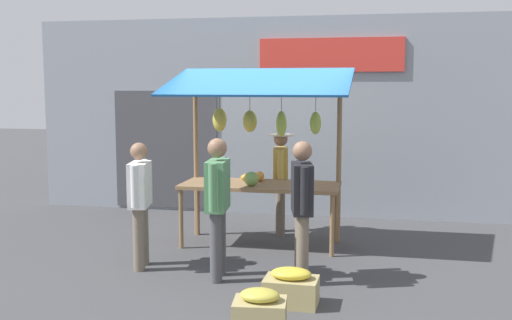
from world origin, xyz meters
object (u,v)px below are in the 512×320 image
produce_crate_near (260,312)px  produce_crate_side (291,288)px  shopper_in_striped_shirt (218,198)px  market_stall (259,137)px  vendor_with_sunhat (281,175)px  shopper_in_grey_tee (140,197)px  shopper_with_ponytail (302,201)px

produce_crate_near → produce_crate_side: produce_crate_near is taller
shopper_in_striped_shirt → produce_crate_side: shopper_in_striped_shirt is taller
market_stall → produce_crate_near: 3.37m
vendor_with_sunhat → shopper_in_grey_tee: shopper_in_grey_tee is taller
produce_crate_side → produce_crate_near: bearing=76.0°
shopper_in_grey_tee → shopper_in_striped_shirt: bearing=-113.1°
market_stall → produce_crate_near: size_ratio=4.78×
market_stall → shopper_in_striped_shirt: size_ratio=1.51×
shopper_with_ponytail → produce_crate_near: (0.19, 1.50, -0.76)m
shopper_with_ponytail → produce_crate_side: shopper_with_ponytail is taller
market_stall → produce_crate_near: (-0.62, 3.02, -1.35)m
shopper_with_ponytail → shopper_in_grey_tee: (2.02, -0.14, -0.05)m
vendor_with_sunhat → market_stall: bearing=-23.5°
shopper_with_ponytail → produce_crate_side: (0.01, 0.77, -0.76)m
produce_crate_near → produce_crate_side: bearing=-104.0°
market_stall → shopper_with_ponytail: size_ratio=1.54×
shopper_in_striped_shirt → produce_crate_near: 1.79m
produce_crate_near → produce_crate_side: size_ratio=0.94×
vendor_with_sunhat → produce_crate_side: vendor_with_sunhat is taller
market_stall → vendor_with_sunhat: market_stall is taller
vendor_with_sunhat → shopper_in_grey_tee: size_ratio=0.99×
shopper_in_grey_tee → produce_crate_near: bearing=-142.7°
market_stall → shopper_in_striped_shirt: 1.72m
shopper_with_ponytail → shopper_in_grey_tee: 2.02m
shopper_in_striped_shirt → produce_crate_side: size_ratio=2.97×
shopper_in_grey_tee → produce_crate_side: size_ratio=2.81×
market_stall → shopper_in_grey_tee: bearing=48.8°
shopper_in_striped_shirt → market_stall: bearing=-10.9°
market_stall → shopper_in_grey_tee: 1.95m
shopper_with_ponytail → produce_crate_side: bearing=167.4°
market_stall → shopper_in_grey_tee: market_stall is taller
vendor_with_sunhat → produce_crate_near: (-0.43, 3.74, -0.72)m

